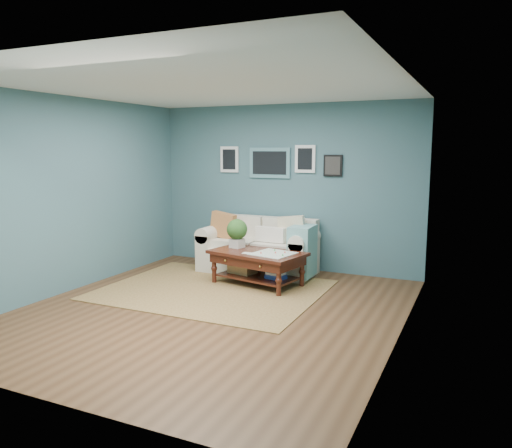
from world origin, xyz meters
The scene contains 4 objects.
room_shell centered at (0.00, 0.06, 1.36)m, with size 5.00×5.02×2.70m.
area_rug centered at (-0.43, 0.79, 0.01)m, with size 3.00×2.40×0.01m, color brown.
loveseat centered at (-0.20, 2.03, 0.40)m, with size 1.89×0.86×0.97m.
coffee_table centered at (-0.04, 1.32, 0.41)m, with size 1.47×1.04×0.94m.
Camera 1 is at (2.98, -5.18, 1.99)m, focal length 35.00 mm.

